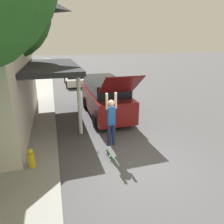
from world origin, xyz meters
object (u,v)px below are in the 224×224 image
suv_parked (105,96)px  car_down_street (75,78)px  skateboarder (111,119)px  skateboard (109,154)px  fire_hydrant (31,158)px

suv_parked → car_down_street: 9.04m
skateboarder → suv_parked: bearing=78.3°
suv_parked → skateboard: 4.60m
skateboard → fire_hydrant: fire_hydrant is taller
skateboarder → fire_hydrant: size_ratio=2.96×
suv_parked → skateboarder: suv_parked is taller
car_down_street → fire_hydrant: size_ratio=6.23×
skateboarder → skateboard: bearing=-125.0°
suv_parked → car_down_street: size_ratio=1.39×
skateboarder → fire_hydrant: skateboarder is taller
car_down_street → skateboarder: 13.22m
suv_parked → fire_hydrant: suv_parked is taller
suv_parked → fire_hydrant: 5.73m
suv_parked → skateboarder: 4.29m
fire_hydrant → car_down_street: bearing=77.4°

